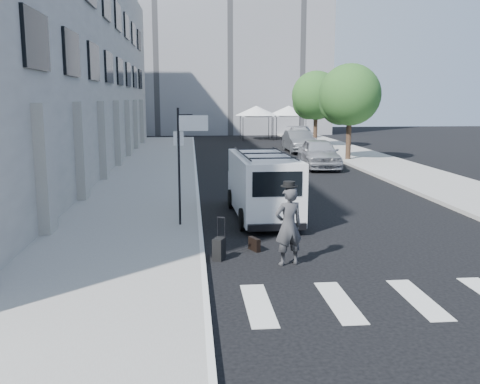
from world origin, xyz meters
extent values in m
plane|color=black|center=(0.00, 0.00, 0.00)|extent=(120.00, 120.00, 0.00)
cube|color=gray|center=(-4.25, 16.00, 0.07)|extent=(4.50, 48.00, 0.15)
cube|color=gray|center=(9.00, 20.00, 0.07)|extent=(4.00, 56.00, 0.15)
cube|color=gray|center=(-11.50, 18.00, 6.00)|extent=(10.00, 44.00, 12.00)
cube|color=slate|center=(2.00, 50.00, 12.50)|extent=(22.00, 12.00, 25.00)
cylinder|color=black|center=(-2.60, 3.20, 1.90)|extent=(0.07, 0.07, 3.50)
cube|color=white|center=(-2.60, 3.22, 2.75)|extent=(0.30, 0.03, 0.42)
cube|color=white|center=(-2.15, 3.20, 3.20)|extent=(0.85, 0.06, 0.45)
cylinder|color=black|center=(7.60, 20.00, 1.40)|extent=(0.32, 0.32, 2.80)
sphere|color=#17491F|center=(7.60, 20.00, 4.13)|extent=(3.80, 3.80, 3.80)
sphere|color=#17491F|center=(7.20, 20.60, 3.56)|extent=(2.66, 2.66, 2.66)
cylinder|color=black|center=(7.60, 29.00, 1.40)|extent=(0.32, 0.32, 2.80)
sphere|color=#17491F|center=(7.60, 29.00, 4.13)|extent=(3.80, 3.80, 3.80)
sphere|color=#17491F|center=(7.20, 29.60, 3.56)|extent=(2.66, 2.66, 2.66)
cylinder|color=black|center=(2.60, 36.60, 1.10)|extent=(0.06, 0.06, 2.20)
cylinder|color=black|center=(5.40, 36.60, 1.10)|extent=(0.06, 0.06, 2.20)
cylinder|color=black|center=(2.60, 39.40, 1.10)|extent=(0.06, 0.06, 2.20)
cylinder|color=black|center=(5.40, 39.40, 1.10)|extent=(0.06, 0.06, 2.20)
cube|color=white|center=(4.00, 38.00, 2.25)|extent=(3.00, 3.00, 0.12)
cone|color=white|center=(4.00, 38.00, 2.75)|extent=(4.00, 4.00, 0.90)
cylinder|color=black|center=(5.80, 37.10, 1.10)|extent=(0.06, 0.06, 2.20)
cylinder|color=black|center=(8.60, 37.10, 1.10)|extent=(0.06, 0.06, 2.20)
cylinder|color=black|center=(5.80, 39.90, 1.10)|extent=(0.06, 0.06, 2.20)
cylinder|color=black|center=(8.60, 39.90, 1.10)|extent=(0.06, 0.06, 2.20)
cube|color=white|center=(7.20, 38.50, 2.25)|extent=(3.00, 3.00, 0.12)
cone|color=white|center=(7.20, 38.50, 2.75)|extent=(4.00, 4.00, 0.90)
imported|color=#363538|center=(0.03, -0.56, 0.95)|extent=(0.79, 0.62, 1.90)
cube|color=black|center=(-0.63, 0.70, 0.17)|extent=(0.29, 0.45, 0.34)
cube|color=black|center=(-1.59, 0.00, 0.27)|extent=(0.36, 0.43, 0.54)
cylinder|color=black|center=(-1.61, 0.19, 0.78)|extent=(0.02, 0.02, 0.51)
cylinder|color=black|center=(-1.44, 0.12, 0.78)|extent=(0.02, 0.02, 0.51)
cube|color=black|center=(-1.53, 0.15, 1.03)|extent=(0.20, 0.11, 0.03)
cube|color=white|center=(0.11, 4.50, 1.14)|extent=(1.94, 4.90, 1.88)
cube|color=white|center=(0.03, 7.15, 0.67)|extent=(1.73, 0.86, 0.99)
cube|color=black|center=(0.18, 2.10, 1.53)|extent=(1.44, 0.11, 0.72)
cylinder|color=black|center=(-0.79, 6.18, 0.34)|extent=(0.27, 0.69, 0.68)
cylinder|color=black|center=(0.91, 6.23, 0.34)|extent=(0.27, 0.69, 0.68)
cylinder|color=black|center=(-0.69, 2.86, 0.34)|extent=(0.27, 0.69, 0.68)
cylinder|color=black|center=(1.01, 2.91, 0.34)|extent=(0.27, 0.69, 0.68)
imported|color=#999BA1|center=(5.00, 16.95, 0.84)|extent=(2.27, 5.02, 1.67)
imported|color=#4C4E52|center=(5.63, 25.88, 0.78)|extent=(1.68, 4.77, 1.57)
imported|color=#B1B2B9|center=(6.80, 30.88, 0.80)|extent=(2.79, 5.69, 1.59)
camera|label=1|loc=(-2.25, -12.68, 3.93)|focal=40.00mm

